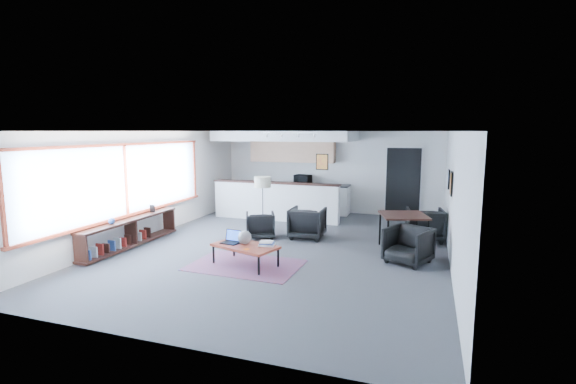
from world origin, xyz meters
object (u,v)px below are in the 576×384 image
(ceramic_pot, at_px, (244,237))
(armchair_left, at_px, (260,224))
(armchair_right, at_px, (307,221))
(dining_chair_far, at_px, (425,225))
(microwave, at_px, (303,178))
(book_stack, at_px, (267,243))
(coffee_table, at_px, (245,247))
(dining_table, at_px, (404,218))
(dining_chair_near, at_px, (408,247))
(laptop, at_px, (232,239))
(floor_lamp, at_px, (263,184))

(ceramic_pot, height_order, armchair_left, armchair_left)
(armchair_right, bearing_deg, dining_chair_far, -167.70)
(dining_chair_far, xyz_separation_m, microwave, (-3.80, 2.44, 0.74))
(book_stack, distance_m, dining_chair_far, 4.17)
(coffee_table, xyz_separation_m, armchair_left, (-0.54, 2.06, -0.03))
(ceramic_pot, xyz_separation_m, dining_chair_far, (3.32, 3.05, -0.18))
(armchair_right, xyz_separation_m, dining_table, (2.28, -0.32, 0.31))
(dining_table, xyz_separation_m, dining_chair_near, (0.16, -0.93, -0.39))
(coffee_table, xyz_separation_m, laptop, (-0.33, 0.08, 0.10))
(coffee_table, relative_size, armchair_left, 2.01)
(armchair_left, distance_m, microwave, 3.57)
(armchair_left, xyz_separation_m, armchair_right, (1.09, 0.37, 0.07))
(coffee_table, relative_size, dining_chair_near, 2.07)
(book_stack, distance_m, dining_table, 3.16)
(laptop, bearing_deg, dining_chair_far, 47.41)
(floor_lamp, bearing_deg, dining_table, -7.60)
(book_stack, height_order, dining_chair_near, dining_chair_near)
(microwave, bearing_deg, ceramic_pot, -76.13)
(ceramic_pot, height_order, dining_chair_near, ceramic_pot)
(ceramic_pot, relative_size, microwave, 0.53)
(dining_chair_near, distance_m, microwave, 5.66)
(dining_chair_near, bearing_deg, dining_chair_far, 106.05)
(microwave, bearing_deg, armchair_right, -62.22)
(coffee_table, bearing_deg, book_stack, 30.19)
(laptop, height_order, armchair_right, armchair_right)
(coffee_table, relative_size, laptop, 3.75)
(armchair_left, bearing_deg, dining_table, 156.24)
(dining_table, bearing_deg, microwave, 134.14)
(armchair_right, distance_m, dining_chair_near, 2.75)
(armchair_left, relative_size, dining_chair_near, 1.03)
(ceramic_pot, relative_size, dining_chair_near, 0.40)
(dining_chair_far, bearing_deg, dining_table, 56.54)
(coffee_table, xyz_separation_m, armchair_right, (0.55, 2.43, 0.04))
(armchair_right, height_order, floor_lamp, floor_lamp)
(armchair_right, height_order, dining_chair_far, armchair_right)
(laptop, relative_size, book_stack, 1.15)
(laptop, bearing_deg, armchair_left, 103.56)
(armchair_right, bearing_deg, coffee_table, 75.40)
(armchair_right, xyz_separation_m, dining_chair_far, (2.73, 0.69, -0.05))
(dining_chair_far, bearing_deg, laptop, 30.70)
(armchair_right, bearing_deg, laptop, 67.73)
(laptop, xyz_separation_m, armchair_right, (0.88, 2.35, -0.07))
(coffee_table, bearing_deg, microwave, 112.47)
(book_stack, xyz_separation_m, dining_chair_far, (2.87, 3.02, -0.09))
(microwave, bearing_deg, dining_table, -36.91)
(ceramic_pot, bearing_deg, dining_table, 35.46)
(armchair_left, bearing_deg, armchair_right, 174.14)
(coffee_table, bearing_deg, armchair_right, 94.39)
(coffee_table, height_order, microwave, microwave)
(armchair_left, distance_m, dining_chair_near, 3.64)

